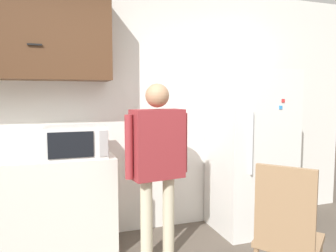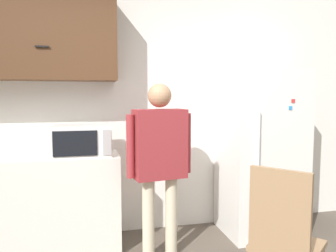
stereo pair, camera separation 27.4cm
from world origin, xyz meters
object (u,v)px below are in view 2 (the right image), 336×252
microwave (81,141)px  chair (284,235)px  refrigerator (260,152)px  person (160,153)px

microwave → chair: (1.35, -1.27, -0.52)m
refrigerator → chair: bearing=-112.5°
person → refrigerator: refrigerator is taller
refrigerator → chair: (-0.53, -1.28, -0.33)m
chair → microwave: bearing=7.7°
chair → refrigerator: bearing=-61.6°
microwave → person: size_ratio=0.34×
microwave → person: bearing=-24.3°
microwave → person: 0.77m
microwave → person: person is taller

